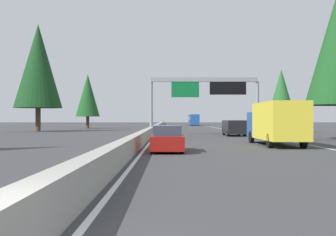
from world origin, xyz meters
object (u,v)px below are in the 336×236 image
Objects in this scene: conifer_left_mid at (88,95)px; conifer_right_mid at (281,94)px; conifer_left_near at (38,66)px; minivan_near_center at (234,127)px; sign_gantry_overhead at (206,89)px; bus_distant_b at (194,119)px; box_truck_distant_a at (276,122)px; sedan_far_left at (167,139)px.

conifer_right_mid is at bearing -130.74° from conifer_left_mid.
minivan_near_center is at bearing -120.59° from conifer_left_near.
minivan_near_center is 42.48m from conifer_left_mid.
minivan_near_center is at bearing -136.01° from sign_gantry_overhead.
conifer_left_mid reaches higher than conifer_right_mid.
conifer_left_near is at bearing 59.41° from minivan_near_center.
conifer_left_near is (-57.08, 26.35, 7.88)m from bus_distant_b.
conifer_left_mid is (35.39, 22.84, 5.47)m from minivan_near_center.
conifer_left_near reaches higher than box_truck_distant_a.
box_truck_distant_a reaches higher than sedan_far_left.
box_truck_distant_a is 0.80× the size of conifer_left_mid.
conifer_left_mid is (26.28, 30.51, 1.36)m from conifer_right_mid.
conifer_left_mid is (51.55, 23.17, 4.81)m from box_truck_distant_a.
conifer_right_mid is at bearing -16.20° from box_truck_distant_a.
sedan_far_left is 0.88× the size of minivan_near_center.
bus_distant_b is at bearing -24.78° from conifer_left_near.
minivan_near_center is at bearing 179.90° from bus_distant_b.
conifer_left_mid is at bearing 31.68° from sign_gantry_overhead.
bus_distant_b is at bearing 6.78° from conifer_right_mid.
box_truck_distant_a is 0.54× the size of conifer_left_near.
conifer_right_mid is (25.26, -7.34, 3.45)m from box_truck_distant_a.
conifer_right_mid is at bearing -100.69° from conifer_left_near.
bus_distant_b is 64.01m from conifer_right_mid.
minivan_near_center is at bearing 1.16° from box_truck_distant_a.
conifer_left_mid reaches higher than sedan_far_left.
sedan_far_left is 0.28× the size of conifer_left_near.
minivan_near_center is 0.32× the size of conifer_left_near.
sign_gantry_overhead is 69.85m from bus_distant_b.
conifer_left_near reaches higher than conifer_left_mid.
bus_distant_b is (88.74, 0.20, 0.11)m from box_truck_distant_a.
conifer_left_mid is at bearing 49.26° from conifer_right_mid.
conifer_left_mid is (32.50, 20.06, 1.14)m from sign_gantry_overhead.
conifer_left_mid is at bearing 32.84° from minivan_near_center.
conifer_right_mid is (9.11, -7.67, 4.11)m from minivan_near_center.
bus_distant_b is at bearing -4.44° from sedan_far_left.
bus_distant_b is at bearing -2.39° from sign_gantry_overhead.
sedan_far_left is 9.31m from box_truck_distant_a.
sedan_far_left is 0.42× the size of conifer_left_mid.
minivan_near_center is (21.57, -7.19, 0.27)m from sedan_far_left.
bus_distant_b reaches higher than minivan_near_center.
bus_distant_b is 1.09× the size of conifer_left_mid.
sedan_far_left is 94.44m from bus_distant_b.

